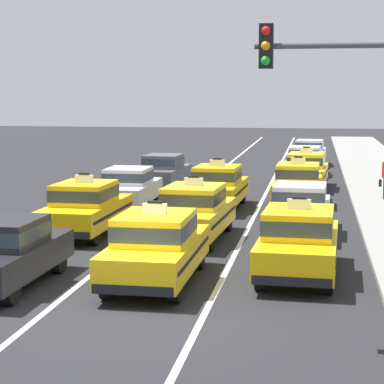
% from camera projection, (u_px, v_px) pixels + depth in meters
% --- Properties ---
extents(ground_plane, '(160.00, 160.00, 0.00)m').
position_uv_depth(ground_plane, '(127.00, 310.00, 15.08)').
color(ground_plane, '#232326').
extents(lane_stripe_left_center, '(0.14, 80.00, 0.01)m').
position_uv_depth(lane_stripe_left_center, '(200.00, 187.00, 34.89)').
color(lane_stripe_left_center, silver).
rests_on(lane_stripe_left_center, ground).
extents(lane_stripe_center_right, '(0.14, 80.00, 0.01)m').
position_uv_depth(lane_stripe_center_right, '(268.00, 188.00, 34.37)').
color(lane_stripe_center_right, silver).
rests_on(lane_stripe_center_right, ground).
extents(sedan_left_nearest, '(1.80, 4.32, 1.58)m').
position_uv_depth(sedan_left_nearest, '(5.00, 250.00, 16.83)').
color(sedan_left_nearest, black).
rests_on(sedan_left_nearest, ground).
extents(taxi_left_second, '(1.90, 4.59, 1.96)m').
position_uv_depth(taxi_left_second, '(86.00, 207.00, 23.00)').
color(taxi_left_second, black).
rests_on(taxi_left_second, ground).
extents(sedan_left_third, '(1.79, 4.31, 1.58)m').
position_uv_depth(sedan_left_third, '(129.00, 187.00, 28.25)').
color(sedan_left_third, black).
rests_on(sedan_left_third, ground).
extents(sedan_left_fourth, '(1.98, 4.38, 1.58)m').
position_uv_depth(sedan_left_fourth, '(164.00, 170.00, 34.26)').
color(sedan_left_fourth, black).
rests_on(sedan_left_fourth, ground).
extents(taxi_center_nearest, '(1.85, 4.57, 1.96)m').
position_uv_depth(taxi_center_nearest, '(156.00, 246.00, 17.11)').
color(taxi_center_nearest, black).
rests_on(taxi_center_nearest, ground).
extents(taxi_center_second, '(2.02, 4.64, 1.96)m').
position_uv_depth(taxi_center_second, '(194.00, 211.00, 22.23)').
color(taxi_center_second, black).
rests_on(taxi_center_second, ground).
extents(taxi_center_third, '(1.96, 4.62, 1.96)m').
position_uv_depth(taxi_center_third, '(218.00, 186.00, 28.20)').
color(taxi_center_third, black).
rests_on(taxi_center_third, ground).
extents(taxi_right_nearest, '(1.98, 4.62, 1.96)m').
position_uv_depth(taxi_right_nearest, '(299.00, 241.00, 17.79)').
color(taxi_right_nearest, black).
rests_on(taxi_right_nearest, ground).
extents(sedan_right_second, '(1.92, 4.36, 1.58)m').
position_uv_depth(sedan_right_second, '(300.00, 207.00, 23.17)').
color(sedan_right_second, black).
rests_on(sedan_right_second, ground).
extents(taxi_right_third, '(1.91, 4.59, 1.96)m').
position_uv_depth(taxi_right_third, '(298.00, 183.00, 29.01)').
color(taxi_right_third, black).
rests_on(taxi_right_third, ground).
extents(taxi_right_fourth, '(2.06, 4.65, 1.96)m').
position_uv_depth(taxi_right_fourth, '(306.00, 170.00, 34.17)').
color(taxi_right_fourth, black).
rests_on(taxi_right_fourth, ground).
extents(sedan_right_fifth, '(2.02, 4.40, 1.58)m').
position_uv_depth(sedan_right_fifth, '(305.00, 160.00, 39.55)').
color(sedan_right_fifth, black).
rests_on(sedan_right_fifth, ground).
extents(sedan_right_sixth, '(2.03, 4.40, 1.58)m').
position_uv_depth(sedan_right_sixth, '(310.00, 152.00, 45.03)').
color(sedan_right_sixth, black).
rests_on(sedan_right_sixth, ground).
extents(traffic_light_pole, '(2.87, 0.33, 5.58)m').
position_uv_depth(traffic_light_pole, '(361.00, 127.00, 12.63)').
color(traffic_light_pole, '#47474C').
rests_on(traffic_light_pole, ground).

